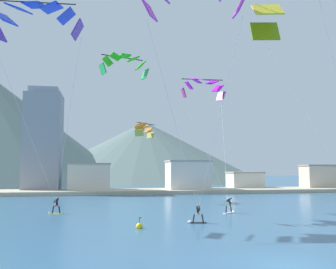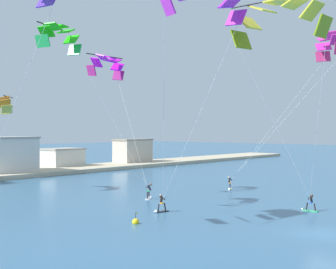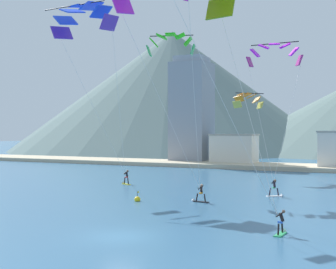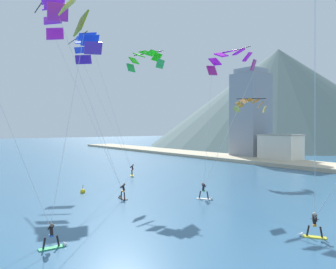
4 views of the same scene
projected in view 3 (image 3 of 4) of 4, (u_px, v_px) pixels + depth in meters
ground_plane at (121, 237)px, 28.05m from camera, size 400.00×400.00×0.00m
kitesurfer_near_lead at (282, 227)px, 28.68m from camera, size 0.58×1.76×1.64m
kitesurfer_mid_center at (276, 191)px, 45.11m from camera, size 1.69×1.25×1.79m
kitesurfer_far_left at (199, 197)px, 41.72m from camera, size 1.77×0.61×1.69m
kitesurfer_far_right at (126, 180)px, 55.50m from camera, size 1.72×1.19×1.82m
parafoil_kite_mid_center at (274, 52)px, 50.21m from camera, size 5.88×6.58×14.53m
parafoil_kite_far_right at (83, 16)px, 50.07m from camera, size 8.97×8.25×18.65m
parafoil_kite_distant_high_outer at (248, 99)px, 62.99m from camera, size 3.39×4.66×2.14m
parafoil_kite_distant_low_drift at (171, 42)px, 50.30m from camera, size 5.39×2.86×2.31m
race_marker_buoy at (137, 199)px, 42.15m from camera, size 0.56×0.56×1.02m
shoreline_strip at (295, 167)px, 77.17m from camera, size 180.00×10.00×0.70m
shore_building_quay_east at (234, 150)px, 85.13m from camera, size 8.30×5.04×5.79m
highrise_tower at (192, 111)px, 90.76m from camera, size 7.00×7.00×20.72m
mountain_peak_central_summit at (172, 91)px, 154.52m from camera, size 104.55×104.55×39.22m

